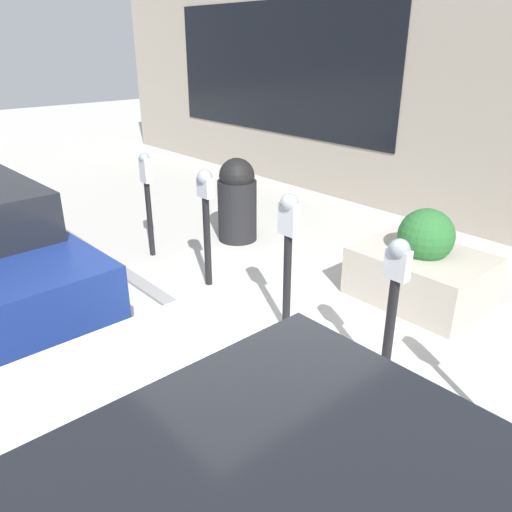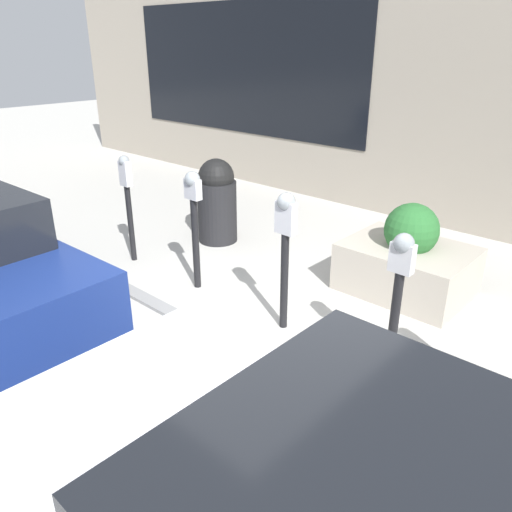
% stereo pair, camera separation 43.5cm
% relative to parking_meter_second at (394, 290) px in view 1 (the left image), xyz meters
% --- Properties ---
extents(ground_plane, '(40.00, 40.00, 0.00)m').
position_rel_parking_meter_second_xyz_m(ground_plane, '(1.21, 0.51, -0.88)').
color(ground_plane, beige).
extents(curb_strip, '(19.00, 0.16, 0.04)m').
position_rel_parking_meter_second_xyz_m(curb_strip, '(1.21, 0.59, -0.86)').
color(curb_strip, gray).
rests_on(curb_strip, ground_plane).
extents(building_facade, '(19.00, 0.17, 3.91)m').
position_rel_parking_meter_second_xyz_m(building_facade, '(1.21, -3.96, 1.08)').
color(building_facade, '#9E9384').
rests_on(building_facade, ground_plane).
extents(parking_meter_second, '(0.19, 0.16, 1.30)m').
position_rel_parking_meter_second_xyz_m(parking_meter_second, '(0.00, 0.00, 0.00)').
color(parking_meter_second, black).
rests_on(parking_meter_second, ground_plane).
extents(parking_meter_middle, '(0.20, 0.17, 1.39)m').
position_rel_parking_meter_second_xyz_m(parking_meter_middle, '(1.17, -0.02, 0.08)').
color(parking_meter_middle, black).
rests_on(parking_meter_middle, ground_plane).
extents(parking_meter_fourth, '(0.20, 0.17, 1.37)m').
position_rel_parking_meter_second_xyz_m(parking_meter_fourth, '(2.48, -0.03, 0.05)').
color(parking_meter_fourth, black).
rests_on(parking_meter_fourth, ground_plane).
extents(parking_meter_farthest, '(0.15, 0.13, 1.37)m').
position_rel_parking_meter_second_xyz_m(parking_meter_farthest, '(3.68, 0.01, 0.01)').
color(parking_meter_farthest, black).
rests_on(parking_meter_farthest, ground_plane).
extents(planter_box, '(1.34, 1.04, 1.04)m').
position_rel_parking_meter_second_xyz_m(planter_box, '(0.64, -1.55, -0.51)').
color(planter_box, '#B2A899').
rests_on(planter_box, ground_plane).
extents(trash_bin, '(0.55, 0.55, 1.18)m').
position_rel_parking_meter_second_xyz_m(trash_bin, '(3.37, -1.22, -0.29)').
color(trash_bin, black).
rests_on(trash_bin, ground_plane).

